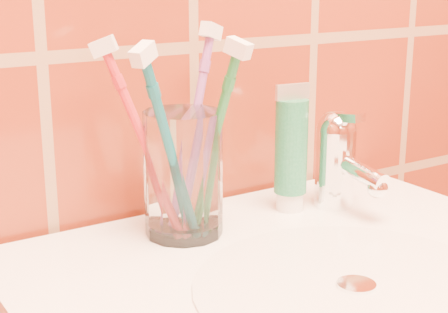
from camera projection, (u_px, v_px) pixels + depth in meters
glass_tumbler at (183, 174)px, 0.74m from camera, size 0.09×0.09×0.14m
toothpaste_tube at (291, 152)px, 0.81m from camera, size 0.04×0.04×0.15m
faucet at (338, 156)px, 0.82m from camera, size 0.05×0.11×0.12m
toothbrush_0 at (170, 150)px, 0.69m from camera, size 0.17×0.15×0.23m
toothbrush_1 at (145, 143)px, 0.72m from camera, size 0.17×0.15×0.23m
toothbrush_2 at (193, 129)px, 0.76m from camera, size 0.15×0.13×0.23m
toothbrush_3 at (213, 142)px, 0.72m from camera, size 0.10×0.15×0.23m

